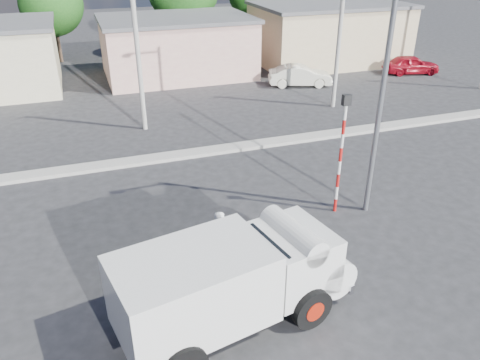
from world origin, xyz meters
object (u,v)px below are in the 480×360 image
object	(u,v)px
bicycle	(221,256)
car_cream	(300,76)
traffic_pole	(342,145)
cyclist	(221,246)
streetlight	(380,76)
car_red	(411,64)
truck	(237,279)

from	to	relation	value
bicycle	car_cream	size ratio (longest dim) A/B	0.47
traffic_pole	cyclist	bearing A→B (deg)	-158.66
traffic_pole	streetlight	size ratio (longest dim) A/B	0.48
car_red	bicycle	bearing A→B (deg)	144.98
streetlight	bicycle	bearing A→B (deg)	-164.55
bicycle	traffic_pole	xyz separation A→B (m)	(4.90, 1.91, 2.08)
truck	cyclist	bearing A→B (deg)	72.05
bicycle	cyclist	size ratio (longest dim) A/B	1.13
bicycle	traffic_pole	size ratio (longest dim) A/B	0.45
bicycle	traffic_pole	world-z (taller)	traffic_pole
car_red	traffic_pole	distance (m)	21.34
cyclist	car_red	size ratio (longest dim) A/B	0.44
bicycle	car_cream	bearing A→B (deg)	-25.91
truck	car_red	world-z (taller)	truck
truck	car_cream	bearing A→B (deg)	48.89
truck	car_red	distance (m)	27.76
car_red	cyclist	bearing A→B (deg)	144.98
bicycle	cyclist	distance (m)	0.35
bicycle	cyclist	bearing A→B (deg)	0.00
bicycle	car_cream	world-z (taller)	car_cream
bicycle	car_red	bearing A→B (deg)	-42.56
car_red	truck	bearing A→B (deg)	147.95
cyclist	traffic_pole	size ratio (longest dim) A/B	0.40
car_red	car_cream	bearing A→B (deg)	105.15
car_cream	car_red	distance (m)	8.98
bicycle	streetlight	size ratio (longest dim) A/B	0.22
cyclist	streetlight	world-z (taller)	streetlight
car_red	streetlight	size ratio (longest dim) A/B	0.44
truck	streetlight	size ratio (longest dim) A/B	0.70
bicycle	car_red	size ratio (longest dim) A/B	0.50
cyclist	car_cream	size ratio (longest dim) A/B	0.42
streetlight	traffic_pole	bearing A→B (deg)	162.27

